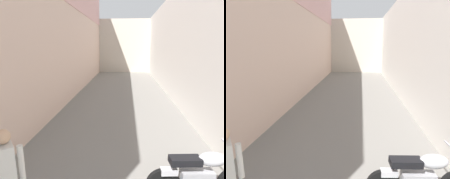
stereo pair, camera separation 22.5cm
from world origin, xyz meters
TOP-DOWN VIEW (x-y plane):
  - ground_plane at (0.00, 8.73)m, footprint 37.46×37.46m
  - building_left at (-2.67, 10.69)m, footprint 0.45×21.46m
  - building_right at (2.68, 10.73)m, footprint 0.45×21.46m
  - building_far_end at (0.00, 22.46)m, footprint 7.96×2.00m
  - motorcycle_fourth at (1.54, 4.73)m, footprint 1.85×0.58m
  - pedestrian_mid_alley at (-1.39, 3.95)m, footprint 0.52×0.39m

SIDE VIEW (x-z plane):
  - ground_plane at x=0.00m, z-range 0.00..0.00m
  - motorcycle_fourth at x=1.54m, z-range -0.02..1.02m
  - pedestrian_mid_alley at x=-1.39m, z-range 0.13..1.70m
  - building_far_end at x=0.00m, z-range 0.00..5.15m
  - building_right at x=2.68m, z-range 0.00..5.23m
  - building_left at x=-2.67m, z-range 0.04..8.12m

